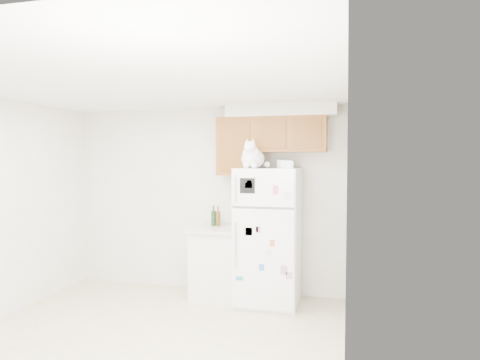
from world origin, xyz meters
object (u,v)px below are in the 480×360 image
(base_counter, at_px, (217,262))
(bottle_green, at_px, (213,216))
(storage_box_front, at_px, (287,165))
(cat, at_px, (252,157))
(bottle_amber, at_px, (218,216))
(refrigerator, at_px, (268,236))
(storage_box_back, at_px, (285,164))

(base_counter, height_order, bottle_green, bottle_green)
(base_counter, height_order, storage_box_front, storage_box_front)
(cat, distance_m, bottle_green, 1.04)
(bottle_green, bearing_deg, storage_box_front, -13.12)
(bottle_green, bearing_deg, bottle_amber, -12.20)
(base_counter, distance_m, bottle_green, 0.61)
(bottle_amber, bearing_deg, refrigerator, -14.21)
(base_counter, height_order, bottle_amber, bottle_amber)
(bottle_green, relative_size, bottle_amber, 1.02)
(cat, height_order, bottle_amber, cat)
(refrigerator, height_order, bottle_amber, refrigerator)
(refrigerator, distance_m, storage_box_back, 0.93)
(base_counter, xyz_separation_m, cat, (0.52, -0.22, 1.37))
(refrigerator, distance_m, cat, 1.01)
(base_counter, relative_size, bottle_green, 3.39)
(bottle_amber, bearing_deg, bottle_green, 167.80)
(storage_box_back, bearing_deg, bottle_amber, -179.50)
(storage_box_back, relative_size, storage_box_front, 1.20)
(base_counter, relative_size, bottle_amber, 3.45)
(refrigerator, distance_m, bottle_amber, 0.76)
(refrigerator, height_order, bottle_green, refrigerator)
(refrigerator, xyz_separation_m, bottle_amber, (-0.71, 0.18, 0.20))
(storage_box_back, bearing_deg, cat, -137.30)
(cat, xyz_separation_m, bottle_green, (-0.61, 0.34, -0.78))
(cat, height_order, storage_box_back, cat)
(base_counter, height_order, cat, cat)
(base_counter, distance_m, storage_box_back, 1.56)
(storage_box_back, xyz_separation_m, bottle_green, (-0.96, 0.03, -0.69))
(cat, distance_m, storage_box_back, 0.48)
(base_counter, distance_m, bottle_amber, 0.60)
(storage_box_back, distance_m, bottle_amber, 1.13)
(cat, bearing_deg, storage_box_back, 41.42)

